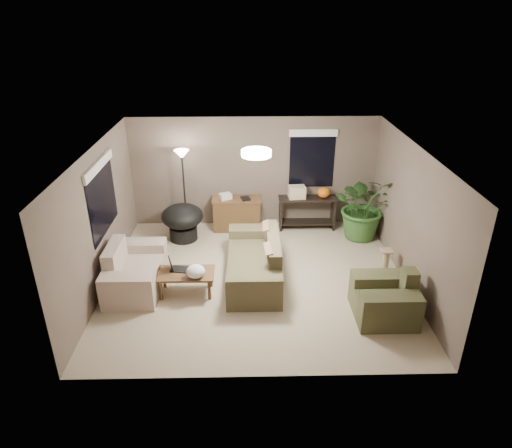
{
  "coord_description": "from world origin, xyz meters",
  "views": [
    {
      "loc": [
        -0.17,
        -7.27,
        4.61
      ],
      "look_at": [
        0.0,
        0.2,
        1.05
      ],
      "focal_mm": 32.0,
      "sensor_mm": 36.0,
      "label": 1
    }
  ],
  "objects_px": {
    "coffee_table": "(186,276)",
    "desk": "(237,214)",
    "loveseat": "(134,272)",
    "main_sofa": "(256,264)",
    "armchair": "(385,300)",
    "console_table": "(307,210)",
    "papasan_chair": "(183,220)",
    "houseplant": "(364,213)",
    "cat_scratching_post": "(385,263)",
    "floor_lamp": "(182,164)"
  },
  "relations": [
    {
      "from": "armchair",
      "to": "papasan_chair",
      "type": "bearing_deg",
      "value": 142.13
    },
    {
      "from": "papasan_chair",
      "to": "cat_scratching_post",
      "type": "distance_m",
      "value": 4.3
    },
    {
      "from": "armchair",
      "to": "floor_lamp",
      "type": "relative_size",
      "value": 0.52
    },
    {
      "from": "floor_lamp",
      "to": "desk",
      "type": "bearing_deg",
      "value": 6.51
    },
    {
      "from": "loveseat",
      "to": "houseplant",
      "type": "bearing_deg",
      "value": 22.31
    },
    {
      "from": "papasan_chair",
      "to": "floor_lamp",
      "type": "height_order",
      "value": "floor_lamp"
    },
    {
      "from": "desk",
      "to": "console_table",
      "type": "relative_size",
      "value": 0.85
    },
    {
      "from": "loveseat",
      "to": "console_table",
      "type": "bearing_deg",
      "value": 34.74
    },
    {
      "from": "houseplant",
      "to": "cat_scratching_post",
      "type": "relative_size",
      "value": 2.98
    },
    {
      "from": "loveseat",
      "to": "houseplant",
      "type": "relative_size",
      "value": 1.08
    },
    {
      "from": "papasan_chair",
      "to": "console_table",
      "type": "bearing_deg",
      "value": 10.38
    },
    {
      "from": "loveseat",
      "to": "cat_scratching_post",
      "type": "distance_m",
      "value": 4.68
    },
    {
      "from": "desk",
      "to": "cat_scratching_post",
      "type": "xyz_separation_m",
      "value": [
        2.85,
        -2.0,
        -0.16
      ]
    },
    {
      "from": "papasan_chair",
      "to": "floor_lamp",
      "type": "distance_m",
      "value": 1.19
    },
    {
      "from": "main_sofa",
      "to": "floor_lamp",
      "type": "bearing_deg",
      "value": 127.75
    },
    {
      "from": "main_sofa",
      "to": "loveseat",
      "type": "bearing_deg",
      "value": -173.31
    },
    {
      "from": "console_table",
      "to": "cat_scratching_post",
      "type": "bearing_deg",
      "value": -58.23
    },
    {
      "from": "coffee_table",
      "to": "desk",
      "type": "bearing_deg",
      "value": 71.62
    },
    {
      "from": "armchair",
      "to": "cat_scratching_post",
      "type": "distance_m",
      "value": 1.36
    },
    {
      "from": "console_table",
      "to": "floor_lamp",
      "type": "distance_m",
      "value": 2.97
    },
    {
      "from": "coffee_table",
      "to": "cat_scratching_post",
      "type": "xyz_separation_m",
      "value": [
        3.71,
        0.59,
        -0.14
      ]
    },
    {
      "from": "main_sofa",
      "to": "console_table",
      "type": "height_order",
      "value": "main_sofa"
    },
    {
      "from": "loveseat",
      "to": "armchair",
      "type": "distance_m",
      "value": 4.4
    },
    {
      "from": "console_table",
      "to": "papasan_chair",
      "type": "relative_size",
      "value": 1.24
    },
    {
      "from": "armchair",
      "to": "houseplant",
      "type": "height_order",
      "value": "houseplant"
    },
    {
      "from": "loveseat",
      "to": "cat_scratching_post",
      "type": "height_order",
      "value": "loveseat"
    },
    {
      "from": "papasan_chair",
      "to": "cat_scratching_post",
      "type": "height_order",
      "value": "papasan_chair"
    },
    {
      "from": "main_sofa",
      "to": "floor_lamp",
      "type": "distance_m",
      "value": 2.8
    },
    {
      "from": "main_sofa",
      "to": "console_table",
      "type": "relative_size",
      "value": 1.69
    },
    {
      "from": "houseplant",
      "to": "loveseat",
      "type": "bearing_deg",
      "value": -157.69
    },
    {
      "from": "loveseat",
      "to": "console_table",
      "type": "distance_m",
      "value": 4.16
    },
    {
      "from": "main_sofa",
      "to": "houseplant",
      "type": "relative_size",
      "value": 1.48
    },
    {
      "from": "armchair",
      "to": "papasan_chair",
      "type": "distance_m",
      "value": 4.6
    },
    {
      "from": "loveseat",
      "to": "coffee_table",
      "type": "distance_m",
      "value": 0.99
    },
    {
      "from": "main_sofa",
      "to": "armchair",
      "type": "bearing_deg",
      "value": -30.29
    },
    {
      "from": "console_table",
      "to": "papasan_chair",
      "type": "height_order",
      "value": "papasan_chair"
    },
    {
      "from": "coffee_table",
      "to": "desk",
      "type": "height_order",
      "value": "desk"
    },
    {
      "from": "armchair",
      "to": "cat_scratching_post",
      "type": "xyz_separation_m",
      "value": [
        0.38,
        1.31,
        -0.08
      ]
    },
    {
      "from": "desk",
      "to": "papasan_chair",
      "type": "relative_size",
      "value": 1.05
    },
    {
      "from": "papasan_chair",
      "to": "houseplant",
      "type": "xyz_separation_m",
      "value": [
        3.93,
        0.02,
        0.12
      ]
    },
    {
      "from": "console_table",
      "to": "papasan_chair",
      "type": "bearing_deg",
      "value": -169.62
    },
    {
      "from": "coffee_table",
      "to": "console_table",
      "type": "bearing_deg",
      "value": 46.76
    },
    {
      "from": "desk",
      "to": "papasan_chair",
      "type": "xyz_separation_m",
      "value": [
        -1.16,
        -0.48,
        0.09
      ]
    },
    {
      "from": "papasan_chair",
      "to": "coffee_table",
      "type": "bearing_deg",
      "value": -81.76
    },
    {
      "from": "loveseat",
      "to": "console_table",
      "type": "relative_size",
      "value": 1.23
    },
    {
      "from": "papasan_chair",
      "to": "houseplant",
      "type": "distance_m",
      "value": 3.94
    },
    {
      "from": "console_table",
      "to": "houseplant",
      "type": "relative_size",
      "value": 0.87
    },
    {
      "from": "floor_lamp",
      "to": "houseplant",
      "type": "distance_m",
      "value": 4.05
    },
    {
      "from": "main_sofa",
      "to": "cat_scratching_post",
      "type": "distance_m",
      "value": 2.47
    },
    {
      "from": "main_sofa",
      "to": "coffee_table",
      "type": "distance_m",
      "value": 1.34
    }
  ]
}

